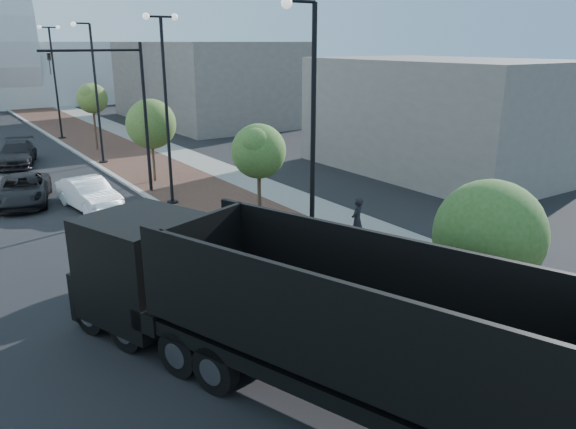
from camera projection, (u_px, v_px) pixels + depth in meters
sidewalk at (118, 146)px, 44.12m from camera, size 7.00×140.00×0.12m
concrete_strip at (150, 142)px, 45.56m from camera, size 2.40×140.00×0.13m
curb at (73, 150)px, 42.24m from camera, size 0.30×140.00×0.14m
dump_truck at (232, 306)px, 13.91m from camera, size 7.42×14.08×3.88m
white_sedan at (89, 194)px, 27.46m from camera, size 2.29×4.85×1.54m
dark_car_mid at (23, 190)px, 28.36m from camera, size 3.73×5.77×1.48m
dark_car_far at (17, 154)px, 37.25m from camera, size 3.51×5.81×1.57m
pedestrian at (357, 220)px, 22.83m from camera, size 0.82×0.71×1.91m
streetlight_1 at (310, 163)px, 17.51m from camera, size 1.44×0.56×9.21m
streetlight_2 at (167, 110)px, 26.92m from camera, size 1.72×0.56×9.28m
streetlight_3 at (95, 100)px, 36.48m from camera, size 1.44×0.56×9.21m
streetlight_4 at (55, 82)px, 45.88m from camera, size 1.72×0.56×9.28m
traffic_mast at (128, 102)px, 28.76m from camera, size 5.09×0.20×8.00m
tree_0 at (489, 234)px, 13.68m from camera, size 2.76×2.76×4.83m
tree_1 at (259, 151)px, 22.27m from camera, size 2.29×2.22×4.90m
tree_2 at (152, 124)px, 31.85m from camera, size 2.87×2.87×4.90m
tree_3 at (93, 98)px, 41.19m from camera, size 2.31×2.24×5.09m
commercial_block_ne at (203, 82)px, 57.52m from camera, size 12.00×22.00×8.00m
commercial_block_e at (439, 116)px, 35.03m from camera, size 10.00×16.00×7.00m
utility_cover_1 at (391, 291)px, 18.22m from camera, size 0.50×0.50×0.02m
utility_cover_2 at (231, 211)px, 26.91m from camera, size 0.50×0.50×0.02m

